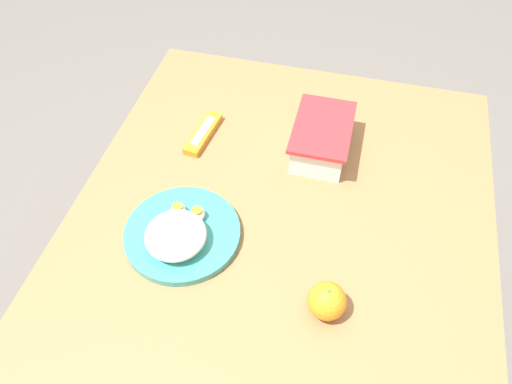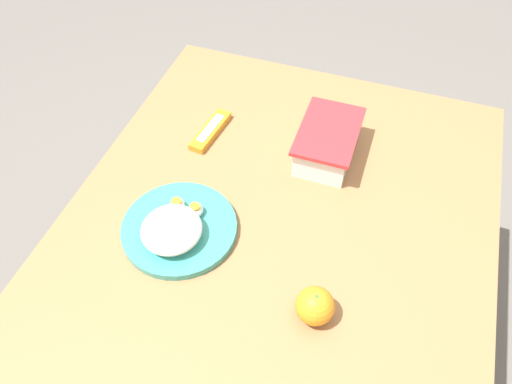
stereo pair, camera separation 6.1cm
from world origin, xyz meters
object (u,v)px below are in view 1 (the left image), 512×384
(rice_plate, at_px, (180,233))
(candy_bar, at_px, (203,133))
(food_container, at_px, (321,140))
(orange_fruit, at_px, (327,301))

(rice_plate, bearing_deg, candy_bar, -170.58)
(food_container, distance_m, orange_fruit, 0.44)
(food_container, relative_size, candy_bar, 1.32)
(food_container, height_order, rice_plate, food_container)
(orange_fruit, relative_size, rice_plate, 0.30)
(rice_plate, distance_m, candy_bar, 0.32)
(food_container, relative_size, rice_plate, 0.84)
(rice_plate, xyz_separation_m, candy_bar, (-0.32, -0.05, -0.01))
(candy_bar, bearing_deg, food_container, 94.17)
(food_container, distance_m, rice_plate, 0.42)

